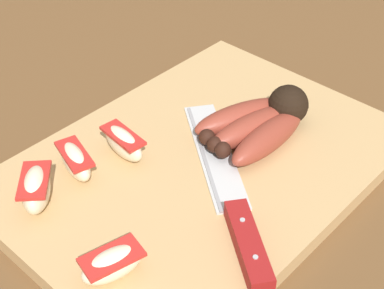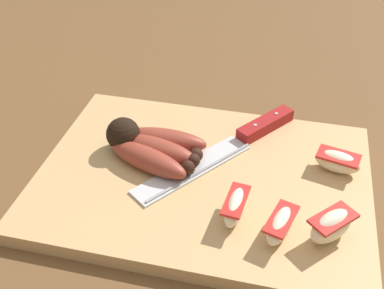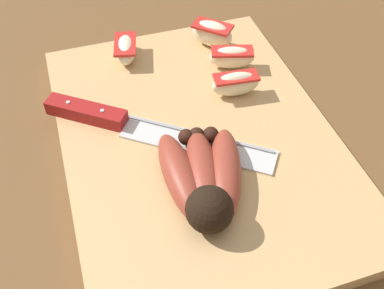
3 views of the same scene
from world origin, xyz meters
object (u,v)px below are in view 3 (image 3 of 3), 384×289
banana_bunch (204,179)px  apple_wedge_extra (236,84)px  apple_wedge_far (126,49)px  apple_wedge_middle (232,57)px  chefs_knife (124,123)px  apple_wedge_near (212,33)px

banana_bunch → apple_wedge_extra: size_ratio=2.21×
apple_wedge_far → apple_wedge_extra: 0.16m
apple_wedge_far → apple_wedge_middle: bearing=64.2°
chefs_knife → apple_wedge_middle: (-0.07, 0.16, 0.01)m
apple_wedge_near → apple_wedge_middle: (0.05, 0.01, -0.00)m
chefs_knife → apple_wedge_far: 0.13m
apple_wedge_middle → apple_wedge_extra: size_ratio=1.03×
apple_wedge_near → apple_wedge_middle: 0.06m
chefs_knife → apple_wedge_far: size_ratio=3.82×
banana_bunch → chefs_knife: (-0.12, -0.06, -0.01)m
apple_wedge_middle → apple_wedge_far: (-0.06, -0.13, -0.00)m
banana_bunch → apple_wedge_extra: bearing=146.4°
banana_bunch → apple_wedge_extra: banana_bunch is taller
chefs_knife → apple_wedge_extra: bearing=95.2°
banana_bunch → chefs_knife: bearing=-152.8°
apple_wedge_near → apple_wedge_middle: size_ratio=0.96×
apple_wedge_extra → apple_wedge_near: bearing=176.1°
apple_wedge_middle → apple_wedge_far: apple_wedge_middle is taller
apple_wedge_near → apple_wedge_middle: apple_wedge_near is taller
chefs_knife → banana_bunch: bearing=27.2°
banana_bunch → apple_wedge_extra: 0.16m
chefs_knife → apple_wedge_middle: 0.17m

